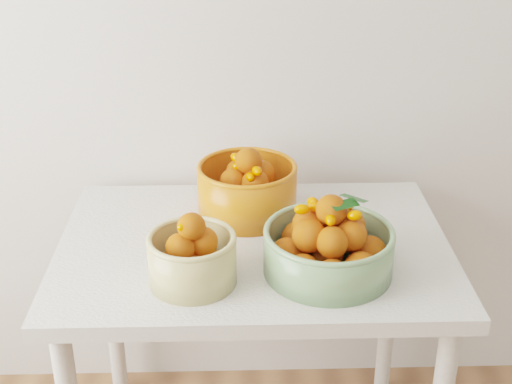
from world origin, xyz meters
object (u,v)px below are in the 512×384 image
table (254,274)px  bowl_green (328,246)px  bowl_orange (248,189)px  bowl_cream (193,257)px

table → bowl_green: (0.17, -0.14, 0.16)m
table → bowl_orange: 0.24m
bowl_cream → bowl_green: bearing=6.7°
bowl_orange → bowl_cream: bearing=-111.5°
bowl_green → bowl_orange: bowl_green is taller
bowl_orange → bowl_green: bearing=-58.4°
bowl_green → bowl_orange: 0.35m
table → bowl_orange: bowl_orange is taller
bowl_cream → bowl_orange: bowl_orange is taller
bowl_cream → bowl_green: (0.32, 0.04, 0.00)m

